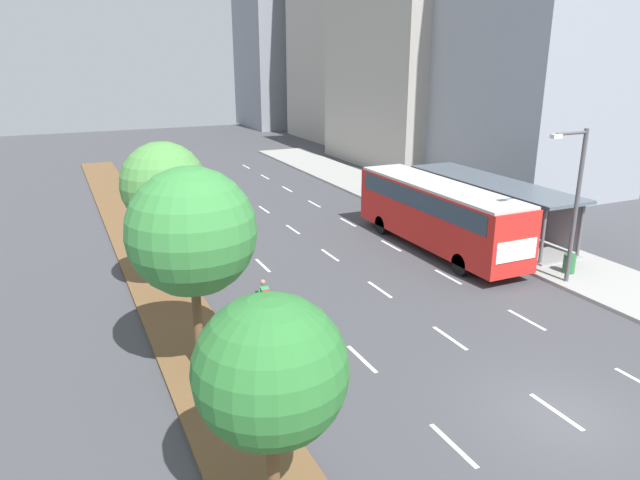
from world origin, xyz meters
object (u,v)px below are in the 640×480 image
bus (437,210)px  median_tree_second (192,232)px  streetlight (574,197)px  trash_bin (569,264)px  bus_shelter (494,201)px  median_tree_nearest (270,371)px  cyclist (264,304)px  median_tree_third (163,185)px

bus → median_tree_second: size_ratio=1.77×
streetlight → trash_bin: bearing=33.9°
bus_shelter → trash_bin: bus_shelter is taller
bus_shelter → median_tree_nearest: 23.04m
trash_bin → cyclist: bearing=175.7°
median_tree_nearest → streetlight: size_ratio=0.77×
median_tree_nearest → streetlight: 17.43m
median_tree_third → trash_bin: (16.51, -5.09, -4.07)m
median_tree_second → trash_bin: bearing=4.7°
bus → median_tree_second: bearing=-153.0°
median_tree_second → median_tree_third: size_ratio=1.03×
median_tree_nearest → trash_bin: size_ratio=5.86×
bus_shelter → median_tree_third: median_tree_third is taller
median_tree_nearest → streetlight: bearing=24.4°
cyclist → trash_bin: size_ratio=2.14×
bus_shelter → trash_bin: 6.64m
median_tree_third → streetlight: size_ratio=0.95×
cyclist → trash_bin: 13.98m
bus_shelter → trash_bin: (-1.08, -6.42, -1.29)m
cyclist → streetlight: size_ratio=0.28×
bus_shelter → median_tree_third: size_ratio=1.79×
median_tree_nearest → trash_bin: (16.90, 7.89, -2.94)m
cyclist → median_tree_third: size_ratio=0.29×
bus_shelter → median_tree_nearest: size_ratio=2.23×
bus → median_tree_nearest: 19.28m
cyclist → median_tree_nearest: bearing=-108.3°
bus → streetlight: streetlight is taller
bus_shelter → bus: size_ratio=0.98×
bus → cyclist: size_ratio=6.20×
cyclist → bus: bearing=22.9°
cyclist → trash_bin: bearing=-4.3°
median_tree_second → trash_bin: 17.44m
bus_shelter → median_tree_second: (-17.99, -7.82, 2.72)m
bus_shelter → bus: bearing=-169.0°
median_tree_second → streetlight: size_ratio=0.98×
cyclist → bus_shelter: bearing=19.6°
bus_shelter → median_tree_third: bearing=-175.7°
trash_bin → median_tree_second: bearing=-175.3°
bus → cyclist: bus is taller
bus_shelter → bus: bus is taller
median_tree_nearest → cyclist: bearing=71.7°
median_tree_nearest → median_tree_second: (-0.01, 6.49, 1.07)m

